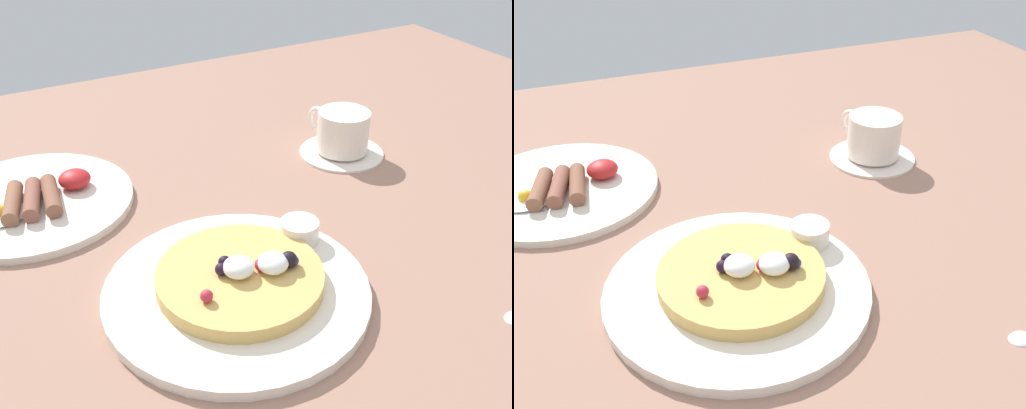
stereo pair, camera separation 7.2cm
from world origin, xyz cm
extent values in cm
cube|color=#9A705D|center=(0.00, 0.00, -1.50)|extent=(169.05, 128.98, 3.00)
cylinder|color=white|center=(-4.60, -8.52, 0.64)|extent=(28.97, 28.97, 1.28)
cylinder|color=tan|center=(-4.08, -8.30, 2.13)|extent=(18.25, 18.25, 1.70)
sphere|color=#C02B3C|center=(-9.15, -10.92, 3.65)|extent=(1.34, 1.34, 1.34)
sphere|color=black|center=(0.96, -10.06, 3.93)|extent=(1.89, 1.89, 1.89)
sphere|color=navy|center=(1.55, -10.11, 3.59)|extent=(1.20, 1.20, 1.20)
sphere|color=black|center=(-5.16, -6.92, 3.71)|extent=(1.45, 1.45, 1.45)
sphere|color=black|center=(-6.00, -7.81, 3.69)|extent=(1.40, 1.40, 1.40)
sphere|color=#C92842|center=(-1.93, -9.16, 3.71)|extent=(1.45, 1.45, 1.45)
sphere|color=navy|center=(-0.48, -8.44, 3.52)|extent=(1.07, 1.07, 1.07)
ellipsoid|color=white|center=(-0.85, -9.81, 4.00)|extent=(3.39, 3.39, 2.03)
ellipsoid|color=white|center=(-4.40, -8.71, 4.00)|extent=(3.38, 3.38, 2.03)
cylinder|color=white|center=(5.94, -4.39, 2.60)|extent=(4.65, 4.65, 2.64)
cylinder|color=brown|center=(5.94, -4.39, 3.13)|extent=(3.81, 3.81, 0.32)
cylinder|color=silver|center=(-20.18, 21.20, 0.53)|extent=(26.67, 26.67, 1.05)
cylinder|color=brown|center=(-18.02, 18.94, 2.10)|extent=(3.13, 8.81, 2.10)
cylinder|color=brown|center=(-20.41, 19.21, 2.10)|extent=(4.04, 8.87, 2.10)
cylinder|color=brown|center=(-22.81, 19.49, 2.10)|extent=(4.18, 8.87, 2.10)
ellipsoid|color=white|center=(-24.78, 18.50, 1.35)|extent=(7.02, 5.97, 0.60)
sphere|color=yellow|center=(-24.78, 18.50, 1.85)|extent=(2.00, 2.00, 2.00)
ellipsoid|color=red|center=(-14.20, 21.65, 2.25)|extent=(4.37, 4.37, 2.40)
cylinder|color=white|center=(25.19, 13.69, 0.36)|extent=(13.03, 13.03, 0.73)
cylinder|color=white|center=(25.19, 13.69, 3.87)|extent=(7.96, 7.96, 6.28)
torus|color=white|center=(23.95, 18.51, 4.18)|extent=(1.85, 4.38, 4.32)
cylinder|color=brown|center=(25.19, 13.69, 5.88)|extent=(6.77, 6.77, 0.50)
ellipsoid|color=silver|center=(19.32, -25.74, 0.30)|extent=(2.86, 2.20, 0.60)
camera|label=1|loc=(-27.10, -53.91, 43.46)|focal=42.46mm
camera|label=2|loc=(-20.59, -57.01, 43.46)|focal=42.46mm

